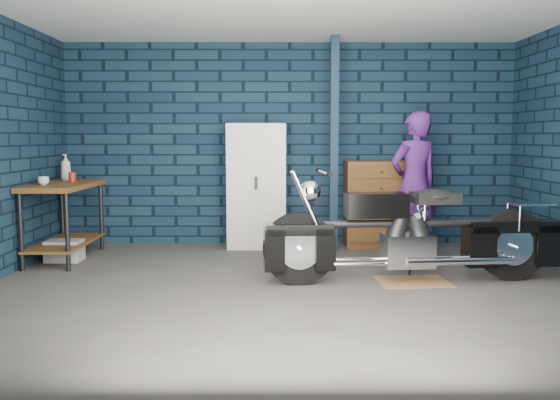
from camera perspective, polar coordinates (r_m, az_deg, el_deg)
The scene contains 14 objects.
ground at distance 5.71m, azimuth 1.41°, elevation -8.60°, with size 6.00×6.00×0.00m, color #494644.
room_walls at distance 6.09m, azimuth 1.30°, elevation 10.38°, with size 6.02×5.01×2.71m.
support_post at distance 7.50m, azimuth 5.23°, elevation 5.31°, with size 0.10×0.10×2.70m, color #112437.
workbench at distance 7.44m, azimuth -20.03°, elevation -1.95°, with size 0.60×1.40×0.91m, color brown.
drip_mat at distance 6.14m, azimuth 12.68°, elevation -7.66°, with size 0.70×0.53×0.01m, color #936440.
motorcycle at distance 6.03m, azimuth 12.80°, elevation -2.48°, with size 2.56×0.69×1.13m, color black, non-canonical shape.
person at distance 7.38m, azimuth 12.80°, elevation 1.51°, with size 0.64×0.42×1.76m, color #4A1C6B.
storage_bin at distance 7.40m, azimuth -20.03°, elevation -4.59°, with size 0.40×0.28×0.25m, color #979A9F.
locker at distance 7.78m, azimuth -2.25°, elevation 1.38°, with size 0.76×0.54×1.62m, color beige.
tool_chest at distance 7.91m, azimuth 9.40°, elevation -0.39°, with size 0.85×0.47×1.14m, color brown.
shop_stool at distance 6.74m, azimuth 11.74°, elevation -3.78°, with size 0.34×0.34×0.61m, color beige, non-canonical shape.
cup_a at distance 7.16m, azimuth -21.81°, elevation 1.73°, with size 0.12×0.12×0.10m, color beige.
mug_red at distance 7.52m, azimuth -19.37°, elevation 2.08°, with size 0.08×0.08×0.12m, color #A61E16.
bottle at distance 7.86m, azimuth -19.91°, elevation 2.99°, with size 0.13×0.13×0.33m, color #979A9F.
Camera 1 is at (-0.16, -5.52, 1.44)m, focal length 38.00 mm.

